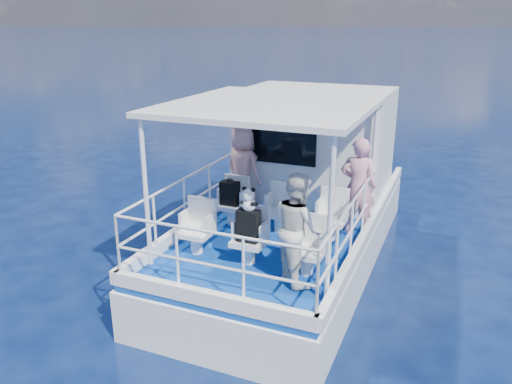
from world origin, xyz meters
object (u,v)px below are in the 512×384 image
passenger_stbd_aft (297,228)px  backpack_center (248,226)px  passenger_port_fwd (243,168)px  panda (249,199)px

passenger_stbd_aft → backpack_center: passenger_stbd_aft is taller
backpack_center → passenger_port_fwd: bearing=116.0°
passenger_port_fwd → panda: 2.46m
passenger_port_fwd → backpack_center: 2.44m
passenger_stbd_aft → panda: (-0.79, 0.16, 0.26)m
backpack_center → panda: (0.02, -0.01, 0.42)m
passenger_port_fwd → backpack_center: passenger_port_fwd is taller
backpack_center → panda: panda is taller
passenger_stbd_aft → backpack_center: (-0.81, 0.17, -0.16)m
passenger_port_fwd → panda: passenger_port_fwd is taller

